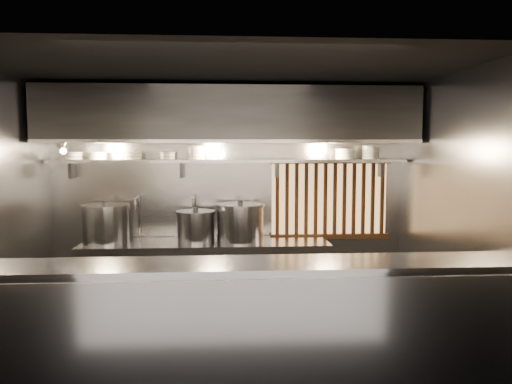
{
  "coord_description": "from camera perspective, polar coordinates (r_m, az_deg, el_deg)",
  "views": [
    {
      "loc": [
        -0.09,
        -4.91,
        2.07
      ],
      "look_at": [
        0.28,
        0.55,
        1.56
      ],
      "focal_mm": 35.0,
      "sensor_mm": 36.0,
      "label": 1
    }
  ],
  "objects": [
    {
      "name": "wall_right",
      "position": [
        5.48,
        21.47,
        -2.09
      ],
      "size": [
        0.0,
        3.0,
        3.0
      ],
      "primitive_type": "plane",
      "rotation": [
        1.57,
        0.0,
        -1.57
      ],
      "color": "gray",
      "rests_on": "floor"
    },
    {
      "name": "stock_pot_left",
      "position": [
        6.31,
        -16.8,
        -3.45
      ],
      "size": [
        0.74,
        0.74,
        0.5
      ],
      "rotation": [
        0.0,
        0.0,
        0.35
      ],
      "color": "#9F9FA4",
      "rests_on": "cooking_bench"
    },
    {
      "name": "bowl_stack_4",
      "position": [
        6.24,
        -6.86,
        4.49
      ],
      "size": [
        0.23,
        0.23,
        0.17
      ],
      "color": "silver",
      "rests_on": "bowl_shelf"
    },
    {
      "name": "cooking_bench",
      "position": [
        6.26,
        -5.74,
        -9.72
      ],
      "size": [
        3.0,
        0.7,
        0.9
      ],
      "primitive_type": "cube",
      "color": "#9F9FA4",
      "rests_on": "floor"
    },
    {
      "name": "pendant_bulb",
      "position": [
        6.11,
        -3.97,
        4.29
      ],
      "size": [
        0.09,
        0.09,
        0.19
      ],
      "color": "#2D2D30",
      "rests_on": "exhaust_hood"
    },
    {
      "name": "serving_counter",
      "position": [
        4.23,
        -2.49,
        -15.54
      ],
      "size": [
        4.5,
        0.56,
        1.13
      ],
      "color": "#9F9FA4",
      "rests_on": "floor"
    },
    {
      "name": "ceiling",
      "position": [
        4.96,
        -2.87,
        13.76
      ],
      "size": [
        4.5,
        4.5,
        0.0
      ],
      "primitive_type": "plane",
      "rotation": [
        3.14,
        0.0,
        0.0
      ],
      "color": "black",
      "rests_on": "wall_back"
    },
    {
      "name": "bowl_stack_1",
      "position": [
        6.41,
        -17.57,
        3.97
      ],
      "size": [
        0.23,
        0.23,
        0.09
      ],
      "color": "silver",
      "rests_on": "bowl_shelf"
    },
    {
      "name": "heat_lamp",
      "position": [
        6.04,
        -21.38,
        4.92
      ],
      "size": [
        0.25,
        0.35,
        0.2
      ],
      "color": "#9F9FA4",
      "rests_on": "exhaust_hood"
    },
    {
      "name": "stock_pot_mid",
      "position": [
        6.12,
        -1.81,
        -3.5
      ],
      "size": [
        0.65,
        0.65,
        0.5
      ],
      "rotation": [
        0.0,
        0.0,
        -0.11
      ],
      "color": "#9F9FA4",
      "rests_on": "cooking_bench"
    },
    {
      "name": "bowl_stack_3",
      "position": [
        6.27,
        -10.08,
        4.11
      ],
      "size": [
        0.2,
        0.2,
        0.09
      ],
      "color": "silver",
      "rests_on": "bowl_shelf"
    },
    {
      "name": "wall_back",
      "position": [
        6.44,
        -3.04,
        -0.66
      ],
      "size": [
        4.5,
        0.0,
        4.5
      ],
      "primitive_type": "plane",
      "rotation": [
        1.57,
        0.0,
        0.0
      ],
      "color": "gray",
      "rests_on": "floor"
    },
    {
      "name": "bowl_stack_6",
      "position": [
        6.51,
        12.97,
        4.43
      ],
      "size": [
        0.23,
        0.23,
        0.17
      ],
      "color": "silver",
      "rests_on": "bowl_shelf"
    },
    {
      "name": "faucet_right",
      "position": [
        6.33,
        -7.1,
        -1.65
      ],
      "size": [
        0.04,
        0.3,
        0.5
      ],
      "color": "silver",
      "rests_on": "wall_back"
    },
    {
      "name": "stock_pot_right",
      "position": [
        6.14,
        -6.9,
        -3.88
      ],
      "size": [
        0.62,
        0.62,
        0.42
      ],
      "rotation": [
        0.0,
        0.0,
        -0.38
      ],
      "color": "#9F9FA4",
      "rests_on": "cooking_bench"
    },
    {
      "name": "wood_screen",
      "position": [
        6.55,
        8.42,
        -0.79
      ],
      "size": [
        1.56,
        0.09,
        1.04
      ],
      "color": "#EEB46B",
      "rests_on": "wall_back"
    },
    {
      "name": "bowl_stack_5",
      "position": [
        6.42,
        10.03,
        4.3
      ],
      "size": [
        0.23,
        0.23,
        0.13
      ],
      "color": "silver",
      "rests_on": "bowl_shelf"
    },
    {
      "name": "faucet_left",
      "position": [
        6.41,
        -13.36,
        -1.67
      ],
      "size": [
        0.04,
        0.3,
        0.5
      ],
      "color": "silver",
      "rests_on": "wall_back"
    },
    {
      "name": "bowl_shelf",
      "position": [
        6.23,
        -3.04,
        3.56
      ],
      "size": [
        4.4,
        0.34,
        0.04
      ],
      "primitive_type": "cube",
      "color": "#9F9FA4",
      "rests_on": "wall_back"
    },
    {
      "name": "bowl_stack_2",
      "position": [
        6.33,
        -13.93,
        4.04
      ],
      "size": [
        0.24,
        0.24,
        0.09
      ],
      "color": "silver",
      "rests_on": "bowl_shelf"
    },
    {
      "name": "bowl_stack_0",
      "position": [
        6.49,
        -20.18,
        3.9
      ],
      "size": [
        0.23,
        0.23,
        0.09
      ],
      "color": "silver",
      "rests_on": "bowl_shelf"
    },
    {
      "name": "floor",
      "position": [
        5.33,
        -2.72,
        -17.56
      ],
      "size": [
        4.5,
        4.5,
        0.0
      ],
      "primitive_type": "plane",
      "color": "black",
      "rests_on": "ground"
    },
    {
      "name": "exhaust_hood",
      "position": [
        6.02,
        -3.03,
        8.68
      ],
      "size": [
        4.4,
        0.81,
        0.65
      ],
      "color": "#2D2D30",
      "rests_on": "ceiling"
    }
  ]
}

